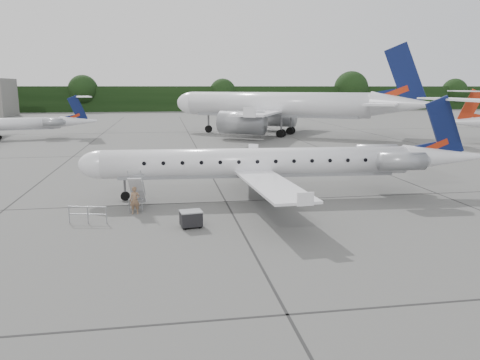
{
  "coord_description": "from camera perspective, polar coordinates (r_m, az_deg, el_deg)",
  "views": [
    {
      "loc": [
        -9.3,
        -25.85,
        7.84
      ],
      "look_at": [
        -4.88,
        1.5,
        2.3
      ],
      "focal_mm": 35.0,
      "sensor_mm": 36.0,
      "label": 1
    }
  ],
  "objects": [
    {
      "name": "main_regional_jet",
      "position": [
        33.13,
        2.16,
        3.88
      ],
      "size": [
        28.92,
        21.61,
        7.12
      ],
      "primitive_type": null,
      "rotation": [
        0.0,
        0.0,
        -0.06
      ],
      "color": "white",
      "rests_on": "ground"
    },
    {
      "name": "baggage_cart",
      "position": [
        26.67,
        -5.99,
        -4.71
      ],
      "size": [
        1.3,
        1.11,
        1.02
      ],
      "primitive_type": null,
      "rotation": [
        0.0,
        0.0,
        0.15
      ],
      "color": "black",
      "rests_on": "ground"
    },
    {
      "name": "airstair",
      "position": [
        31.23,
        -12.43,
        -1.39
      ],
      "size": [
        0.99,
        2.5,
        2.23
      ],
      "primitive_type": null,
      "rotation": [
        0.0,
        0.0,
        -0.06
      ],
      "color": "white",
      "rests_on": "ground"
    },
    {
      "name": "treeline",
      "position": [
        156.17,
        -5.84,
        9.84
      ],
      "size": [
        260.0,
        4.0,
        8.0
      ],
      "primitive_type": "cube",
      "color": "black",
      "rests_on": "ground"
    },
    {
      "name": "ground",
      "position": [
        28.56,
        10.24,
        -4.81
      ],
      "size": [
        320.0,
        320.0,
        0.0
      ],
      "primitive_type": "plane",
      "color": "slate",
      "rests_on": "ground"
    },
    {
      "name": "safety_railing",
      "position": [
        28.7,
        -18.07,
        -4.08
      ],
      "size": [
        2.17,
        0.52,
        1.0
      ],
      "primitive_type": null,
      "rotation": [
        0.0,
        0.0,
        -0.2
      ],
      "color": "gray",
      "rests_on": "ground"
    },
    {
      "name": "passenger",
      "position": [
        29.95,
        -12.7,
        -2.43
      ],
      "size": [
        0.68,
        0.49,
        1.74
      ],
      "primitive_type": "imported",
      "rotation": [
        0.0,
        0.0,
        -0.13
      ],
      "color": "brown",
      "rests_on": "ground"
    },
    {
      "name": "bg_narrowbody",
      "position": [
        76.97,
        4.34,
        10.62
      ],
      "size": [
        47.7,
        44.4,
        13.92
      ],
      "primitive_type": null,
      "rotation": [
        0.0,
        0.0,
        -0.57
      ],
      "color": "white",
      "rests_on": "ground"
    }
  ]
}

